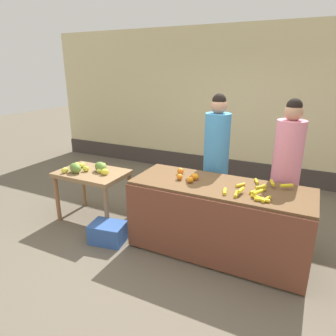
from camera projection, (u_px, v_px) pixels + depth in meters
name	position (u px, v px, depth m)	size (l,w,h in m)	color
ground_plane	(181.00, 241.00, 3.94)	(24.00, 24.00, 0.00)	#665B4C
market_wall_back	(240.00, 106.00, 5.91)	(8.88, 0.23, 2.96)	beige
fruit_stall_counter	(218.00, 219.00, 3.59)	(2.08, 0.79, 0.88)	brown
side_table_wooden	(92.00, 178.00, 4.33)	(0.99, 0.67, 0.75)	olive
banana_bunch_pile	(256.00, 190.00, 3.24)	(0.69, 0.62, 0.07)	yellow
orange_pile	(188.00, 176.00, 3.64)	(0.33, 0.30, 0.08)	orange
mango_papaya_pile	(88.00, 168.00, 4.27)	(0.69, 0.52, 0.14)	#D9D240
vendor_woman_blue_shirt	(216.00, 162.00, 4.08)	(0.34, 0.34, 1.86)	#33333D
vendor_woman_pink_shirt	(285.00, 174.00, 3.67)	(0.34, 0.34, 1.85)	#33333D
produce_crate	(108.00, 233.00, 3.89)	(0.44, 0.32, 0.26)	#3359A5
produce_sack	(160.00, 193.00, 4.70)	(0.36, 0.30, 0.59)	tan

